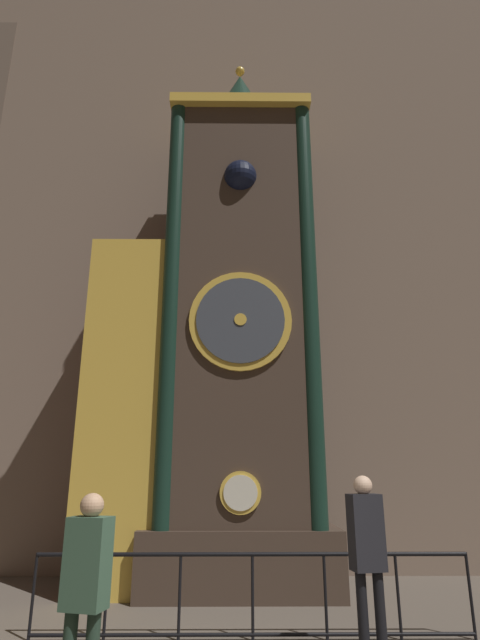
{
  "coord_description": "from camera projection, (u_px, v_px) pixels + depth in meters",
  "views": [
    {
      "loc": [
        -0.45,
        -3.89,
        1.88
      ],
      "look_at": [
        -0.36,
        4.98,
        4.56
      ],
      "focal_mm": 28.0,
      "sensor_mm": 36.0,
      "label": 1
    }
  ],
  "objects": [
    {
      "name": "visitor_far",
      "position": [
        367.0,
        548.0,
        5.27
      ],
      "size": [
        0.37,
        0.28,
        1.83
      ],
      "rotation": [
        0.0,
        0.0,
        0.19
      ],
      "color": "black",
      "rests_on": "ground_plane"
    },
    {
      "name": "clock_tower",
      "position": [
        217.0,
        336.0,
        9.14
      ],
      "size": [
        4.28,
        1.77,
        10.36
      ],
      "color": "#423328",
      "rests_on": "ground_plane"
    },
    {
      "name": "visitor_near",
      "position": [
        86.0,
        582.0,
        4.04
      ],
      "size": [
        0.38,
        0.3,
        1.7
      ],
      "rotation": [
        0.0,
        0.0,
        -0.26
      ],
      "color": "#213427",
      "rests_on": "ground_plane"
    },
    {
      "name": "cathedral_back_wall",
      "position": [
        251.0,
        228.0,
        11.48
      ],
      "size": [
        24.0,
        0.32,
        14.49
      ],
      "color": "#7A6656",
      "rests_on": "ground_plane"
    },
    {
      "name": "railing_fence",
      "position": [
        253.0,
        590.0,
        5.9
      ],
      "size": [
        5.21,
        0.05,
        0.94
      ],
      "color": "black",
      "rests_on": "ground_plane"
    }
  ]
}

